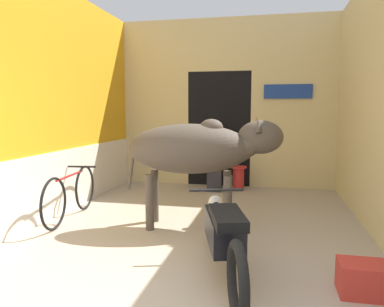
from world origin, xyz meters
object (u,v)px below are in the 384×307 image
at_px(cow, 199,149).
at_px(plastic_stool, 238,177).
at_px(shopkeeper_seated, 215,155).
at_px(crate, 365,279).
at_px(bicycle, 71,194).
at_px(motorcycle_near, 224,235).

relative_size(cow, plastic_stool, 4.48).
distance_m(shopkeeper_seated, crate, 4.35).
bearing_deg(cow, bicycle, -179.42).
distance_m(motorcycle_near, crate, 1.25).
height_order(motorcycle_near, shopkeeper_seated, shopkeeper_seated).
bearing_deg(crate, cow, 138.18).
xyz_separation_m(cow, shopkeeper_seated, (-0.13, 2.33, -0.36)).
xyz_separation_m(cow, bicycle, (-1.88, -0.02, -0.70)).
bearing_deg(plastic_stool, shopkeeper_seated, -161.34).
distance_m(bicycle, shopkeeper_seated, 2.95).
bearing_deg(crate, plastic_stool, 109.53).
relative_size(cow, shopkeeper_seated, 1.63).
bearing_deg(motorcycle_near, cow, 109.38).
height_order(cow, motorcycle_near, cow).
bearing_deg(crate, bicycle, 156.97).
distance_m(bicycle, crate, 3.94).
bearing_deg(cow, motorcycle_near, -70.62).
xyz_separation_m(bicycle, plastic_stool, (2.19, 2.50, -0.11)).
bearing_deg(bicycle, plastic_stool, 48.79).
height_order(bicycle, crate, bicycle).
bearing_deg(plastic_stool, crate, -70.47).
height_order(bicycle, shopkeeper_seated, shopkeeper_seated).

